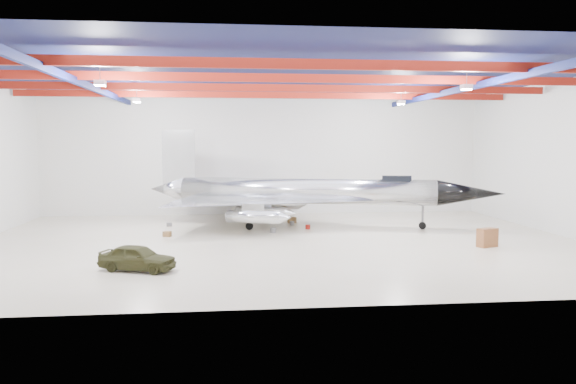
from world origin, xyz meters
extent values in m
plane|color=beige|center=(0.00, 0.00, 0.00)|extent=(40.00, 40.00, 0.00)
plane|color=silver|center=(0.00, 15.00, 5.50)|extent=(40.00, 0.00, 40.00)
plane|color=silver|center=(20.00, 0.00, 5.50)|extent=(0.00, 30.00, 30.00)
plane|color=#0A0F38|center=(0.00, 0.00, 11.00)|extent=(40.00, 40.00, 0.00)
cube|color=maroon|center=(0.00, -9.00, 10.40)|extent=(39.50, 0.25, 0.50)
cube|color=maroon|center=(0.00, -3.00, 10.40)|extent=(39.50, 0.25, 0.50)
cube|color=maroon|center=(0.00, 3.00, 10.40)|extent=(39.50, 0.25, 0.50)
cube|color=maroon|center=(0.00, 9.00, 10.40)|extent=(39.50, 0.25, 0.50)
cube|color=#0D1550|center=(-12.00, 0.00, 10.10)|extent=(0.25, 29.50, 0.40)
cube|color=#0D1550|center=(12.00, 0.00, 10.10)|extent=(0.25, 29.50, 0.40)
cube|color=silver|center=(-10.00, -6.00, 9.70)|extent=(0.55, 0.55, 0.25)
cube|color=silver|center=(10.00, -6.00, 9.70)|extent=(0.55, 0.55, 0.25)
cube|color=silver|center=(-10.00, 6.00, 9.70)|extent=(0.55, 0.55, 0.25)
cube|color=silver|center=(10.00, 6.00, 9.70)|extent=(0.55, 0.55, 0.25)
cylinder|color=silver|center=(2.71, 6.80, 2.79)|extent=(19.71, 7.33, 1.99)
cone|color=black|center=(14.69, 3.42, 2.79)|extent=(5.33, 3.27, 1.99)
cone|color=silver|center=(-8.31, 9.92, 2.79)|extent=(3.42, 2.73, 1.99)
cube|color=silver|center=(-7.35, 9.65, 5.38)|extent=(2.72, 0.87, 4.48)
cube|color=black|center=(9.42, 4.91, 3.83)|extent=(2.32, 1.36, 0.50)
cylinder|color=silver|center=(-1.65, 2.35, 1.39)|extent=(3.88, 1.89, 0.90)
cylinder|color=silver|center=(-0.98, 4.74, 1.39)|extent=(3.88, 1.89, 0.90)
cylinder|color=silver|center=(0.65, 10.49, 1.39)|extent=(3.88, 1.89, 0.90)
cylinder|color=silver|center=(1.32, 12.89, 1.39)|extent=(3.88, 1.89, 0.90)
cylinder|color=#59595B|center=(11.33, 4.37, 0.90)|extent=(0.18, 0.18, 1.79)
cylinder|color=black|center=(11.33, 4.37, 0.28)|extent=(0.60, 0.36, 0.56)
cylinder|color=#59595B|center=(-1.80, 5.49, 0.90)|extent=(0.18, 0.18, 1.79)
cylinder|color=black|center=(-1.80, 5.49, 0.28)|extent=(0.60, 0.36, 0.56)
cylinder|color=#59595B|center=(-0.45, 10.28, 0.90)|extent=(0.18, 0.18, 1.79)
cylinder|color=black|center=(-0.45, 10.28, 0.28)|extent=(0.60, 0.36, 0.56)
imported|color=#36361B|center=(-8.06, -7.53, 0.68)|extent=(4.28, 2.88, 1.35)
cube|color=brown|center=(12.87, -3.17, 0.59)|extent=(1.44, 1.07, 1.18)
cube|color=olive|center=(-7.68, 3.04, 0.18)|extent=(0.63, 0.57, 0.36)
cylinder|color=#59595B|center=(-0.14, 3.89, 0.19)|extent=(0.43, 0.43, 0.37)
cube|color=olive|center=(1.83, 8.85, 0.23)|extent=(0.73, 0.62, 0.46)
cube|color=#59595B|center=(-8.03, 7.90, 0.14)|extent=(0.46, 0.40, 0.28)
cylinder|color=maroon|center=(2.65, 5.34, 0.17)|extent=(0.42, 0.42, 0.34)
cylinder|color=#59595B|center=(1.67, 7.47, 0.16)|extent=(0.44, 0.44, 0.32)
camera|label=1|loc=(-3.40, -36.62, 6.55)|focal=35.00mm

